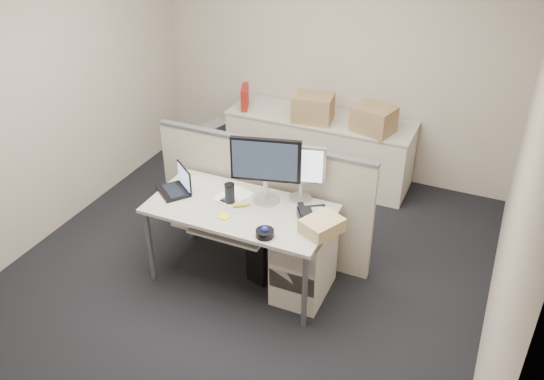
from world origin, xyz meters
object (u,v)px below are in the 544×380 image
at_px(desk_phone, 313,215).
at_px(desk, 240,214).
at_px(laptop, 172,181).
at_px(monitor_main, 266,171).

bearing_deg(desk_phone, desk, 154.84).
height_order(laptop, desk_phone, laptop).
bearing_deg(monitor_main, laptop, -179.85).
xyz_separation_m(desk, monitor_main, (0.15, 0.18, 0.35)).
relative_size(desk, desk_phone, 6.58).
bearing_deg(monitor_main, desk_phone, -26.93).
bearing_deg(laptop, monitor_main, 52.21).
bearing_deg(desk_phone, laptop, 151.93).
relative_size(desk, laptop, 5.15).
xyz_separation_m(monitor_main, desk_phone, (0.45, -0.10, -0.25)).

